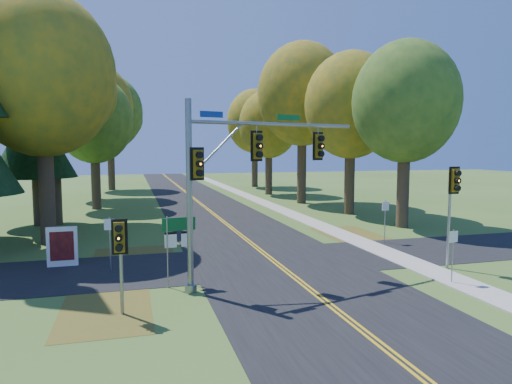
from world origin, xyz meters
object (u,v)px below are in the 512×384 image
object	(u,v)px
traffic_mast	(237,168)
east_signal_pole	(453,192)
route_sign_cluster	(179,237)
info_kiosk	(62,247)

from	to	relation	value
traffic_mast	east_signal_pole	bearing A→B (deg)	-16.91
traffic_mast	route_sign_cluster	bearing A→B (deg)	154.32
east_signal_pole	info_kiosk	xyz separation A→B (m)	(-16.97, 5.18, -2.60)
traffic_mast	info_kiosk	bearing A→B (deg)	130.20
traffic_mast	route_sign_cluster	distance (m)	3.52
info_kiosk	east_signal_pole	bearing A→B (deg)	-17.64
traffic_mast	east_signal_pole	world-z (taller)	traffic_mast
east_signal_pole	route_sign_cluster	bearing A→B (deg)	176.69
traffic_mast	east_signal_pole	xyz separation A→B (m)	(9.82, -0.28, -1.15)
route_sign_cluster	info_kiosk	size ratio (longest dim) A/B	1.52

